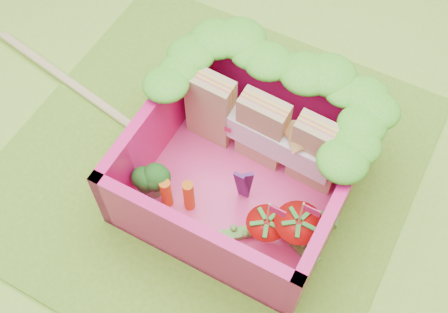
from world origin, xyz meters
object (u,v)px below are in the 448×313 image
broccoli (150,177)px  strawberry_right (296,232)px  chopsticks (93,98)px  strawberry_left (266,231)px  bento_box (244,164)px  sandwich_stack (263,131)px

broccoli → strawberry_right: size_ratio=0.59×
broccoli → chopsticks: bearing=150.9°
strawberry_left → bento_box: bearing=135.2°
bento_box → chopsticks: bento_box is taller
sandwich_stack → broccoli: (-0.48, -0.58, -0.09)m
sandwich_stack → chopsticks: 1.32m
bento_box → chopsticks: 1.30m
bento_box → sandwich_stack: size_ratio=1.23×
broccoli → strawberry_right: (0.94, 0.11, -0.03)m
broccoli → strawberry_right: 0.95m
sandwich_stack → strawberry_left: 0.64m
sandwich_stack → chopsticks: size_ratio=0.51×
broccoli → chopsticks: size_ratio=0.15×
bento_box → strawberry_left: (0.30, -0.30, -0.10)m
strawberry_left → strawberry_right: (0.16, 0.07, 0.02)m
sandwich_stack → broccoli: 0.76m
broccoli → strawberry_right: strawberry_right is taller
sandwich_stack → strawberry_left: bearing=-61.5°
strawberry_left → chopsticks: 1.64m
sandwich_stack → broccoli: size_ratio=3.46×
bento_box → broccoli: bearing=-144.7°
chopsticks → sandwich_stack: bearing=6.2°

